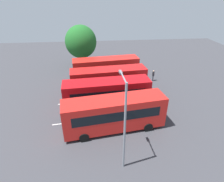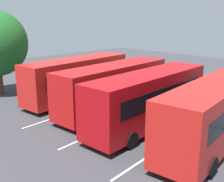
{
  "view_description": "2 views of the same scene",
  "coord_description": "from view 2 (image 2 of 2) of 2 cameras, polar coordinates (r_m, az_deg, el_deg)",
  "views": [
    {
      "loc": [
        -1.53,
        -20.54,
        12.22
      ],
      "look_at": [
        0.53,
        -0.4,
        1.36
      ],
      "focal_mm": 30.07,
      "sensor_mm": 36.0,
      "label": 1
    },
    {
      "loc": [
        -13.35,
        -12.23,
        6.71
      ],
      "look_at": [
        -1.12,
        0.52,
        2.03
      ],
      "focal_mm": 45.31,
      "sensor_mm": 36.0,
      "label": 2
    }
  ],
  "objects": [
    {
      "name": "ground_plane",
      "position": [
        19.31,
        3.49,
        -5.52
      ],
      "size": [
        63.37,
        63.37,
        0.0
      ],
      "primitive_type": "plane",
      "color": "#38383D"
    },
    {
      "name": "lane_stripe_inner_left",
      "position": [
        19.3,
        3.49,
        -5.51
      ],
      "size": [
        12.25,
        1.38,
        0.01
      ],
      "primitive_type": "cube",
      "rotation": [
        0.0,
        0.0,
        0.1
      ],
      "color": "silver",
      "rests_on": "ground"
    },
    {
      "name": "bus_far_right",
      "position": [
        23.28,
        -6.89,
        2.71
      ],
      "size": [
        10.0,
        3.45,
        3.41
      ],
      "rotation": [
        0.0,
        0.0,
        0.11
      ],
      "color": "red",
      "rests_on": "ground"
    },
    {
      "name": "lane_stripe_inner_right",
      "position": [
        22.04,
        -4.13,
        -2.9
      ],
      "size": [
        12.25,
        1.38,
        0.01
      ],
      "primitive_type": "cube",
      "rotation": [
        0.0,
        0.0,
        0.1
      ],
      "color": "silver",
      "rests_on": "ground"
    },
    {
      "name": "bus_far_left",
      "position": [
        15.79,
        19.89,
        -3.97
      ],
      "size": [
        10.02,
        3.65,
        3.41
      ],
      "rotation": [
        0.0,
        0.0,
        0.13
      ],
      "color": "red",
      "rests_on": "ground"
    },
    {
      "name": "pedestrian",
      "position": [
        27.43,
        6.53,
        2.75
      ],
      "size": [
        0.38,
        0.38,
        1.7
      ],
      "rotation": [
        0.0,
        0.0,
        2.94
      ],
      "color": "#232833",
      "rests_on": "ground"
    },
    {
      "name": "lane_stripe_outer_left",
      "position": [
        17.06,
        13.46,
        -8.73
      ],
      "size": [
        12.25,
        1.38,
        0.01
      ],
      "primitive_type": "cube",
      "rotation": [
        0.0,
        0.0,
        0.1
      ],
      "color": "silver",
      "rests_on": "ground"
    },
    {
      "name": "bus_center_left",
      "position": [
        17.5,
        7.52,
        -1.39
      ],
      "size": [
        9.94,
        3.07,
        3.41
      ],
      "rotation": [
        0.0,
        0.0,
        0.07
      ],
      "color": "#B70C11",
      "rests_on": "ground"
    },
    {
      "name": "bus_center_right",
      "position": [
        20.19,
        0.45,
        0.94
      ],
      "size": [
        9.97,
        3.23,
        3.41
      ],
      "rotation": [
        0.0,
        0.0,
        0.09
      ],
      "color": "red",
      "rests_on": "ground"
    }
  ]
}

